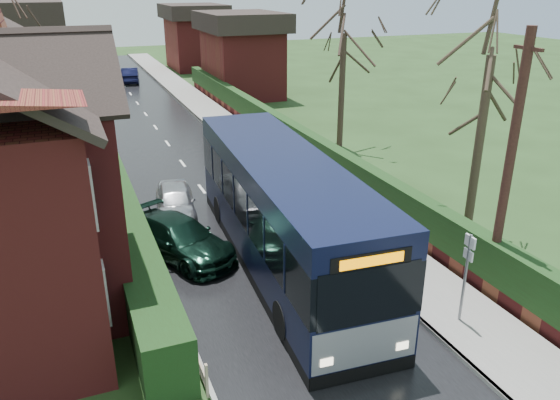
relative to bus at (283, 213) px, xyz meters
name	(u,v)px	position (x,y,z in m)	size (l,w,h in m)	color
ground	(286,302)	(-0.80, -2.19, -1.83)	(140.00, 140.00, 0.00)	#28491F
road	(202,189)	(-0.80, 7.81, -1.82)	(6.00, 100.00, 0.02)	black
pavement	(288,176)	(3.45, 7.81, -1.76)	(2.50, 100.00, 0.14)	slate
kerb_right	(265,179)	(2.25, 7.81, -1.76)	(0.12, 100.00, 0.14)	gray
kerb_left	(133,198)	(-3.85, 7.81, -1.78)	(0.12, 100.00, 0.10)	gray
front_hedge	(126,231)	(-4.70, 2.81, -1.03)	(1.20, 16.00, 1.60)	black
picket_fence	(149,236)	(-3.95, 2.81, -1.38)	(0.10, 16.00, 0.90)	tan
right_wall_hedge	(318,154)	(5.00, 7.81, -0.81)	(0.60, 50.00, 1.80)	maroon
bus	(283,213)	(0.00, 0.00, 0.00)	(3.56, 12.33, 3.70)	black
car_silver	(175,201)	(-2.50, 5.20, -1.19)	(1.53, 3.80, 1.29)	silver
car_green	(180,238)	(-3.03, 1.81, -1.17)	(1.86, 4.57, 1.33)	black
car_distant	(130,75)	(-0.01, 37.40, -1.14)	(1.47, 4.20, 1.38)	black
bus_stop_sign	(467,266)	(3.20, -4.98, -0.05)	(0.09, 0.41, 2.71)	slate
telegraph_pole	(508,171)	(5.00, -4.09, 2.09)	(0.27, 1.00, 7.74)	black
tree_right_near	(494,41)	(7.04, -0.61, 5.13)	(4.32, 4.32, 9.33)	#382C21
tree_right_far	(344,25)	(8.20, 11.66, 4.77)	(4.58, 4.58, 8.84)	#31241D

